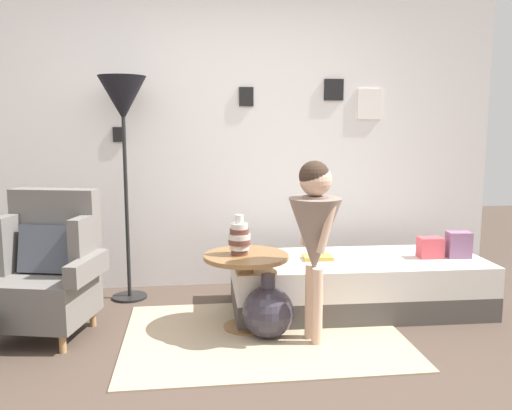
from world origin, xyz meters
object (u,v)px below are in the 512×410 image
(side_table, at_px, (246,275))
(floor_lamp, at_px, (123,108))
(armchair, at_px, (46,270))
(demijohn_near, at_px, (268,311))
(person_child, at_px, (315,227))
(vase_striped, at_px, (239,238))
(daybed, at_px, (357,284))
(book_on_daybed, at_px, (318,257))

(side_table, bearing_deg, floor_lamp, 138.68)
(armchair, relative_size, demijohn_near, 2.25)
(armchair, distance_m, floor_lamp, 1.38)
(armchair, bearing_deg, person_child, -11.96)
(vase_striped, xyz_separation_m, person_child, (0.45, -0.29, 0.12))
(daybed, bearing_deg, person_child, -129.64)
(armchair, bearing_deg, floor_lamp, 56.27)
(person_child, bearing_deg, floor_lamp, 140.61)
(side_table, distance_m, demijohn_near, 0.29)
(demijohn_near, bearing_deg, side_table, 126.78)
(daybed, distance_m, book_on_daybed, 0.38)
(vase_striped, relative_size, demijohn_near, 0.64)
(daybed, height_order, person_child, person_child)
(book_on_daybed, bearing_deg, daybed, -1.21)
(vase_striped, relative_size, floor_lamp, 0.15)
(side_table, xyz_separation_m, person_child, (0.41, -0.28, 0.38))
(vase_striped, relative_size, person_child, 0.23)
(armchair, relative_size, book_on_daybed, 4.41)
(armchair, distance_m, demijohn_near, 1.51)
(armchair, xyz_separation_m, side_table, (1.34, -0.09, -0.06))
(side_table, bearing_deg, book_on_daybed, 27.73)
(floor_lamp, relative_size, person_child, 1.50)
(floor_lamp, bearing_deg, side_table, -41.32)
(daybed, distance_m, demijohn_near, 0.89)
(side_table, relative_size, book_on_daybed, 2.65)
(person_child, height_order, demijohn_near, person_child)
(floor_lamp, xyz_separation_m, demijohn_near, (1.01, -0.94, -1.36))
(floor_lamp, xyz_separation_m, person_child, (1.29, -1.06, -0.77))
(person_child, relative_size, book_on_daybed, 5.39)
(daybed, xyz_separation_m, vase_striped, (-0.93, -0.29, 0.44))
(daybed, distance_m, person_child, 0.94)
(armchair, relative_size, side_table, 1.66)
(side_table, relative_size, demijohn_near, 1.35)
(side_table, bearing_deg, demijohn_near, -53.22)
(daybed, height_order, floor_lamp, floor_lamp)
(armchair, height_order, vase_striped, armchair)
(vase_striped, height_order, book_on_daybed, vase_striped)
(vase_striped, bearing_deg, daybed, 17.34)
(daybed, bearing_deg, side_table, -161.60)
(daybed, height_order, side_table, side_table)
(book_on_daybed, distance_m, demijohn_near, 0.69)
(book_on_daybed, bearing_deg, side_table, -152.27)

